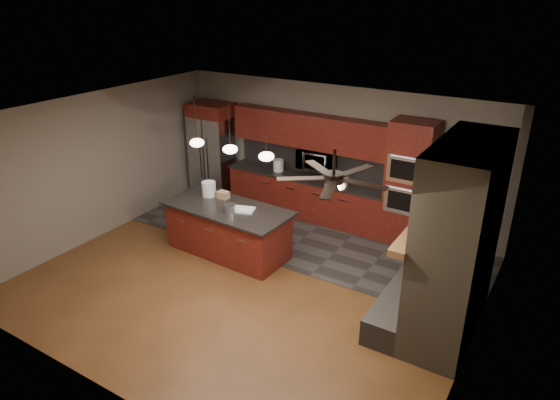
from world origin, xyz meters
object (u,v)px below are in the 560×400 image
Objects in this scene: kitchen_island at (228,230)px; white_bucket at (209,189)px; paint_tray at (244,210)px; oven_tower at (409,184)px; cardboard_box at (223,195)px; paint_can at (230,208)px; counter_box at (344,181)px; microwave at (316,159)px; counter_bucket at (278,165)px; refrigerator at (213,150)px.

white_bucket is (-0.60, 0.24, 0.59)m from kitchen_island.
kitchen_island is 0.59m from paint_tray.
oven_tower is at bearing 25.58° from paint_tray.
white_bucket is at bearing -165.48° from cardboard_box.
paint_can is at bearing -37.23° from cardboard_box.
paint_can is 1.09× the size of counter_box.
oven_tower is 1.98m from microwave.
white_bucket is 2.67m from counter_box.
microwave is at bearing 3.23° from counter_bucket.
microwave reaches higher than counter_box.
paint_can is at bearing -128.44° from counter_box.
microwave is at bearing 57.84° from white_bucket.
counter_box reaches higher than paint_tray.
paint_can is at bearing -79.37° from counter_bucket.
microwave is 0.75m from counter_box.
paint_tray is at bearing -12.60° from white_bucket.
kitchen_island is 11.72× the size of paint_can.
counter_bucket is (-0.25, 2.15, 0.56)m from kitchen_island.
white_bucket is 0.87m from paint_can.
counter_bucket is 1.32× the size of counter_box.
counter_box is at bearing 60.90° from kitchen_island.
paint_can is 0.55× the size of paint_tray.
refrigerator is 7.87× the size of white_bucket.
refrigerator is 10.50× the size of cardboard_box.
white_bucket is 1.11× the size of counter_bucket.
paint_tray is (-0.29, -2.17, -0.36)m from microwave.
paint_tray is (0.17, 0.16, -0.05)m from paint_can.
paint_can is at bearing -101.06° from microwave.
kitchen_island is at bearing -106.04° from microwave.
white_bucket is at bearing -149.30° from oven_tower.
cardboard_box is 2.42m from counter_box.
refrigerator reaches higher than paint_tray.
paint_can is at bearing -25.63° from white_bucket.
kitchen_island is 2.53m from counter_box.
refrigerator is 3.09m from paint_tray.
refrigerator is 3.07m from paint_can.
counter_bucket is at bearing 92.75° from cardboard_box.
microwave is at bearing 78.94° from paint_can.
cardboard_box is (1.66, -1.78, -0.11)m from refrigerator.
white_bucket is at bearing -147.29° from counter_box.
cardboard_box is at bearing -143.30° from counter_box.
counter_bucket is (0.05, 1.86, 0.04)m from cardboard_box.
oven_tower is 1.09× the size of refrigerator.
oven_tower is 11.40× the size of cardboard_box.
white_bucket is 0.98m from paint_tray.
kitchen_island is at bearing -83.29° from counter_bucket.
counter_box is (1.91, 1.86, -0.06)m from white_bucket.
cardboard_box is (-0.94, -1.91, -0.31)m from microwave.
cardboard_box is (-0.65, 0.27, 0.05)m from paint_tray.
kitchen_island is 12.72× the size of counter_box.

